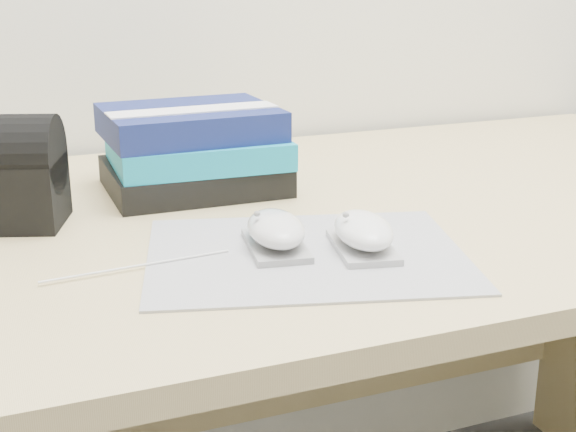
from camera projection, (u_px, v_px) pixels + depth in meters
name	position (u px, v px, depth m)	size (l,w,h in m)	color
desk	(277.00, 345.00, 1.19)	(1.60, 0.80, 0.73)	tan
mousepad	(306.00, 254.00, 0.89)	(0.35, 0.27, 0.00)	gray
mouse_rear	(276.00, 232.00, 0.90)	(0.08, 0.12, 0.05)	gray
mouse_front	(363.00, 233.00, 0.89)	(0.08, 0.12, 0.05)	#9E9EA0
usb_cable	(138.00, 266.00, 0.85)	(0.00, 0.00, 0.21)	white
book_stack	(194.00, 150.00, 1.13)	(0.25, 0.20, 0.12)	black
pouch	(0.00, 172.00, 0.97)	(0.17, 0.14, 0.14)	black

